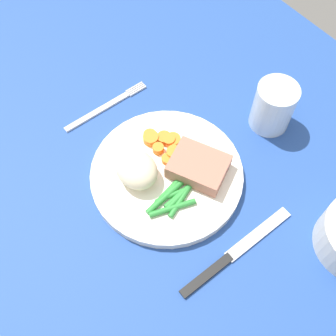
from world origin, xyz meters
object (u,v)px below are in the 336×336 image
Objects in this scene: water_glass at (272,109)px; knife at (234,253)px; fork at (106,107)px; dinner_plate at (168,174)px; meat_portion at (200,168)px.

knife is at bearing -55.95° from water_glass.
dinner_plate is at bearing -3.56° from fork.
water_glass reaches higher than meat_portion.
meat_portion reaches higher than knife.
meat_portion reaches higher than dinner_plate.
fork is at bearing -169.04° from meat_portion.
dinner_plate reaches higher than fork.
knife is at bearing -1.02° from dinner_plate.
fork is 33.65cm from knife.
water_glass reaches higher than knife.
water_glass reaches higher than fork.
dinner_plate is at bearing -130.60° from meat_portion.
knife is (12.76, -4.08, -2.74)cm from meat_portion.
dinner_plate is at bearing 177.45° from knife.
meat_portion is 16.51cm from water_glass.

